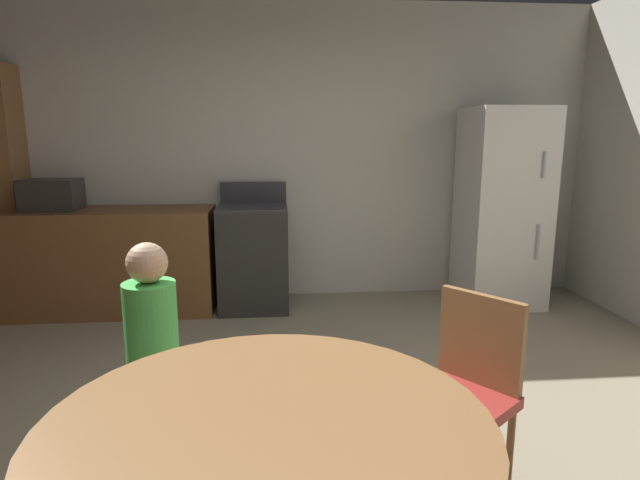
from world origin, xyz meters
The scene contains 9 objects.
ground_plane centered at (0.00, 0.00, 0.00)m, with size 14.00×14.00×0.00m, color gray.
wall_back centered at (0.00, 2.80, 1.35)m, with size 5.99×0.12×2.70m, color beige.
kitchen_counter centered at (-1.67, 2.40, 0.45)m, with size 2.06×0.60×0.90m, color brown.
oven_range centered at (-0.29, 2.41, 0.47)m, with size 0.60×0.60×1.10m.
refrigerator centered at (1.94, 2.35, 0.88)m, with size 0.68×0.68×1.76m.
microwave centered at (-1.95, 2.40, 1.03)m, with size 0.44×0.32×0.26m, color #2D2B28.
dining_table centered at (-0.12, -0.81, 0.61)m, with size 1.25×1.25×0.76m.
chair_northeast centered at (0.68, -0.18, 0.50)m, with size 0.56×0.56×0.87m.
person_child centered at (-0.62, 0.02, 0.58)m, with size 0.30×0.30×1.09m.
Camera 1 is at (-0.09, -2.11, 1.52)m, focal length 29.07 mm.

